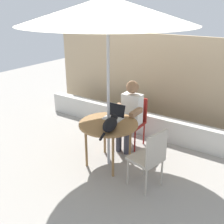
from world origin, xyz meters
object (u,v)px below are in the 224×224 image
patio_umbrella (108,10)px  cat (110,124)px  chair_occupied (134,118)px  person_seated (130,112)px  potted_plant_near_fence (135,112)px  patio_table (108,127)px  laptop (115,114)px  chair_empty (150,155)px

patio_umbrella → cat: 1.56m
patio_umbrella → chair_occupied: size_ratio=2.84×
cat → chair_occupied: bearing=98.7°
person_seated → potted_plant_near_fence: size_ratio=1.85×
patio_table → laptop: bearing=98.1°
patio_table → potted_plant_near_fence: (-0.33, 1.46, -0.30)m
patio_table → chair_empty: (0.83, -0.20, -0.13)m
chair_occupied → cat: cat is taller
patio_table → chair_empty: 0.86m
chair_empty → person_seated: 1.21m
potted_plant_near_fence → cat: bearing=-73.4°
chair_empty → cat: (-0.68, 0.03, 0.28)m
patio_umbrella → person_seated: patio_umbrella is taller
cat → potted_plant_near_fence: 1.76m
person_seated → cat: bearing=-79.7°
patio_table → patio_umbrella: size_ratio=0.36×
cat → potted_plant_near_fence: cat is taller
laptop → person_seated: bearing=85.6°
chair_empty → potted_plant_near_fence: bearing=125.0°
laptop → cat: 0.44m
patio_umbrella → person_seated: (0.00, 0.66, -1.66)m
cat → person_seated: bearing=100.3°
chair_empty → cat: size_ratio=1.40×
patio_table → person_seated: bearing=90.0°
patio_table → chair_occupied: bearing=90.0°
chair_empty → cat: bearing=177.2°
chair_occupied → chair_empty: size_ratio=1.00×
chair_empty → person_seated: person_seated is taller
chair_empty → potted_plant_near_fence: 2.04m
chair_occupied → potted_plant_near_fence: 0.74m
patio_umbrella → chair_empty: 2.02m
patio_table → potted_plant_near_fence: bearing=102.9°
patio_table → patio_umbrella: bearing=0.0°
patio_umbrella → potted_plant_near_fence: bearing=102.9°
person_seated → laptop: (-0.03, -0.43, 0.09)m
chair_empty → chair_occupied: bearing=129.1°
chair_occupied → cat: size_ratio=1.40×
patio_table → potted_plant_near_fence: 1.53m
patio_table → chair_occupied: 0.83m
cat → potted_plant_near_fence: (-0.48, 1.63, -0.45)m
cat → potted_plant_near_fence: size_ratio=0.96×
chair_empty → laptop: laptop is taller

